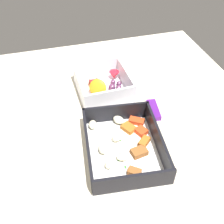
{
  "coord_description": "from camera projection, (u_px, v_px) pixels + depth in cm",
  "views": [
    {
      "loc": [
        44.89,
        -11.45,
        48.68
      ],
      "look_at": [
        -1.39,
        1.44,
        4.0
      ],
      "focal_mm": 43.09,
      "sensor_mm": 36.0,
      "label": 1
    }
  ],
  "objects": [
    {
      "name": "fruit_bowl",
      "position": [
        103.0,
        85.0,
        0.74
      ],
      "size": [
        15.2,
        14.04,
        5.71
      ],
      "rotation": [
        0.0,
        0.0,
        0.03
      ],
      "color": "white",
      "rests_on": "table_surface"
    },
    {
      "name": "paper_cup_liner",
      "position": [
        111.0,
        66.0,
        0.82
      ],
      "size": [
        3.83,
        3.83,
        1.69
      ],
      "primitive_type": "cylinder",
      "color": "white",
      "rests_on": "table_surface"
    },
    {
      "name": "pasta_container",
      "position": [
        123.0,
        145.0,
        0.59
      ],
      "size": [
        21.98,
        17.95,
        5.2
      ],
      "rotation": [
        0.0,
        0.0,
        -0.11
      ],
      "color": "white",
      "rests_on": "table_surface"
    },
    {
      "name": "candy_bar",
      "position": [
        153.0,
        110.0,
        0.68
      ],
      "size": [
        7.29,
        3.45,
        1.2
      ],
      "primitive_type": "cube",
      "rotation": [
        0.0,
        0.0,
        -0.15
      ],
      "color": "#51197A",
      "rests_on": "table_surface"
    },
    {
      "name": "table_surface",
      "position": [
        108.0,
        126.0,
        0.66
      ],
      "size": [
        80.0,
        80.0,
        2.0
      ],
      "primitive_type": "cube",
      "color": "beige",
      "rests_on": "ground"
    }
  ]
}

